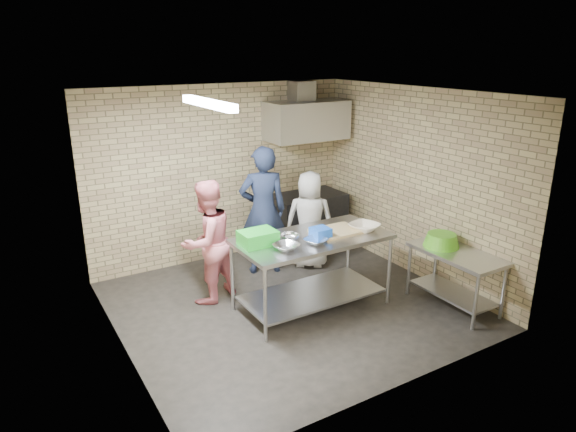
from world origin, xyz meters
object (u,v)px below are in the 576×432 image
object	(u,v)px
green_crate	(258,238)
blue_tub	(320,233)
stove	(307,220)
bottle_green	(323,122)
man_navy	(263,211)
green_basin	(441,240)
side_counter	(454,279)
prep_table	(312,272)
bottle_red	(303,123)
woman_white	(310,220)
woman_pink	(207,242)

from	to	relation	value
green_crate	blue_tub	xyz separation A→B (m)	(0.75, -0.22, -0.02)
stove	bottle_green	bearing A→B (deg)	28.07
green_crate	man_navy	size ratio (longest dim) A/B	0.23
green_crate	blue_tub	size ratio (longest dim) A/B	2.00
green_basin	side_counter	bearing A→B (deg)	-85.43
prep_table	man_navy	world-z (taller)	man_navy
side_counter	bottle_red	world-z (taller)	bottle_red
stove	green_crate	size ratio (longest dim) A/B	2.81
prep_table	woman_white	distance (m)	1.35
bottle_green	woman_white	size ratio (longest dim) A/B	0.10
man_navy	green_crate	bearing A→B (deg)	77.33
bottle_red	stove	bearing A→B (deg)	-101.77
green_basin	stove	bearing A→B (deg)	99.76
bottle_red	man_navy	bearing A→B (deg)	-146.80
side_counter	green_crate	world-z (taller)	green_crate
prep_table	man_navy	size ratio (longest dim) A/B	1.01
woman_white	stove	bearing A→B (deg)	-87.40
side_counter	man_navy	bearing A→B (deg)	125.03
green_crate	bottle_red	xyz separation A→B (m)	(1.87, 1.94, 0.98)
green_basin	woman_pink	size ratio (longest dim) A/B	0.28
prep_table	side_counter	world-z (taller)	prep_table
bottle_red	side_counter	bearing A→B (deg)	-82.38
side_counter	blue_tub	bearing A→B (deg)	151.54
side_counter	man_navy	xyz separation A→B (m)	(-1.56, 2.23, 0.57)
bottle_red	woman_white	distance (m)	1.66
green_basin	bottle_red	bearing A→B (deg)	97.90
bottle_red	bottle_green	world-z (taller)	bottle_red
side_counter	bottle_green	distance (m)	3.41
man_navy	woman_white	distance (m)	0.75
stove	woman_white	xyz separation A→B (m)	(-0.42, -0.70, 0.29)
green_basin	man_navy	size ratio (longest dim) A/B	0.24
bottle_red	woman_white	size ratio (longest dim) A/B	0.12
prep_table	woman_white	xyz separation A→B (m)	(0.70, 1.12, 0.26)
side_counter	man_navy	size ratio (longest dim) A/B	0.63
prep_table	green_crate	bearing A→B (deg)	170.27
blue_tub	bottle_green	distance (m)	2.82
man_navy	woman_white	world-z (taller)	man_navy
green_crate	man_navy	bearing A→B (deg)	59.07
green_crate	woman_pink	xyz separation A→B (m)	(-0.34, 0.76, -0.23)
blue_tub	green_basin	distance (m)	1.62
side_counter	stove	xyz separation A→B (m)	(-0.45, 2.75, 0.08)
man_navy	green_basin	bearing A→B (deg)	146.20
prep_table	stove	bearing A→B (deg)	58.41
prep_table	side_counter	xyz separation A→B (m)	(1.57, -0.93, -0.11)
prep_table	stove	size ratio (longest dim) A/B	1.60
side_counter	woman_pink	world-z (taller)	woman_pink
side_counter	blue_tub	world-z (taller)	blue_tub
side_counter	woman_pink	bearing A→B (deg)	145.42
green_crate	bottle_green	bearing A→B (deg)	40.56
stove	bottle_red	world-z (taller)	bottle_red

